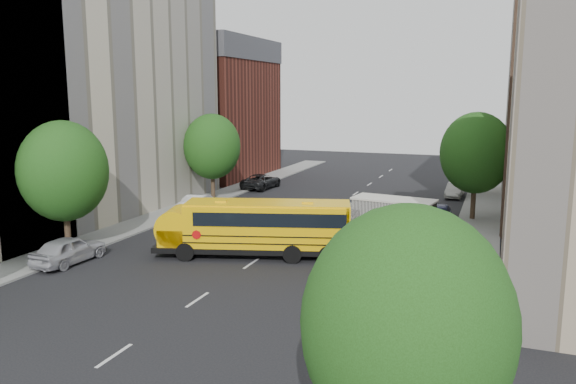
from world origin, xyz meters
The scene contains 20 objects.
ground centered at (0.00, 0.00, 0.00)m, with size 120.00×120.00×0.00m, color black.
sidewalk_left centered at (-11.50, 5.00, 0.06)m, with size 3.00×80.00×0.12m, color slate.
sidewalk_right centered at (11.50, 5.00, 0.06)m, with size 3.00×80.00×0.12m, color slate.
lane_markings centered at (0.00, 10.00, 0.01)m, with size 0.15×64.00×0.01m, color silver.
building_left_cream centered at (-18.00, 6.00, 10.00)m, with size 10.00×26.00×20.00m, color beige.
building_left_redbrick centered at (-18.00, 28.00, 6.50)m, with size 10.00×15.00×13.00m, color maroon.
building_right_far centered at (18.00, 20.00, 9.00)m, with size 10.00×22.00×18.00m, color #B3A38B.
street_tree_1 centered at (-11.00, -4.00, 4.95)m, with size 5.12×5.12×7.90m.
street_tree_2 centered at (-11.00, 14.00, 4.83)m, with size 4.99×4.99×7.71m.
street_tree_3 centered at (11.00, -18.00, 4.45)m, with size 4.61×4.61×7.11m.
street_tree_4 centered at (11.00, 14.00, 5.08)m, with size 5.25×5.25×8.10m.
street_tree_5 centered at (11.00, 26.00, 4.70)m, with size 4.86×4.86×7.51m.
school_bus centered at (-0.45, -0.58, 1.85)m, with size 12.01×5.93×3.32m.
safari_truck centered at (6.06, 5.94, 1.47)m, with size 6.75×3.30×2.77m.
parked_car_0 centered at (-9.60, -5.52, 0.78)m, with size 1.84×4.57×1.56m, color #A9A9B0.
parked_car_1 centered at (-9.60, 9.17, 0.75)m, with size 1.58×4.53×1.49m, color silver.
parked_car_2 centered at (-9.60, 21.55, 0.74)m, with size 2.45×5.32×1.48m, color black.
parked_car_3 centered at (9.56, -5.67, 0.65)m, with size 1.83×4.49×1.30m, color maroon.
parked_car_4 centered at (8.80, 12.53, 0.64)m, with size 1.51×3.76×1.28m, color #383962.
parked_car_5 centered at (9.00, 23.35, 0.65)m, with size 1.38×3.96×1.31m, color #9C9B97.
Camera 1 is at (12.65, -29.55, 9.37)m, focal length 35.00 mm.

